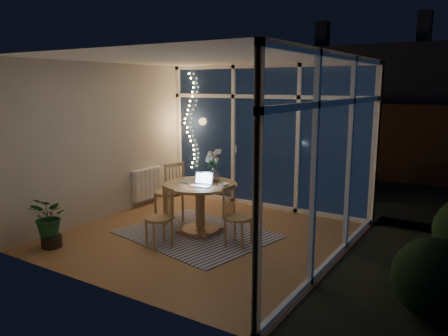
# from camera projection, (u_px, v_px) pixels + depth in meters

# --- Properties ---
(floor) EXTENTS (4.00, 4.00, 0.00)m
(floor) POSITION_uv_depth(u_px,v_px,m) (204.00, 236.00, 6.54)
(floor) COLOR olive
(floor) RESTS_ON ground
(ceiling) EXTENTS (4.00, 4.00, 0.00)m
(ceiling) POSITION_uv_depth(u_px,v_px,m) (202.00, 58.00, 6.05)
(ceiling) COLOR white
(ceiling) RESTS_ON wall_back
(wall_back) EXTENTS (4.00, 0.04, 2.60)m
(wall_back) POSITION_uv_depth(u_px,v_px,m) (266.00, 137.00, 7.96)
(wall_back) COLOR beige
(wall_back) RESTS_ON floor
(wall_front) EXTENTS (4.00, 0.04, 2.60)m
(wall_front) POSITION_uv_depth(u_px,v_px,m) (95.00, 174.00, 4.64)
(wall_front) COLOR beige
(wall_front) RESTS_ON floor
(wall_left) EXTENTS (0.04, 4.00, 2.60)m
(wall_left) POSITION_uv_depth(u_px,v_px,m) (106.00, 141.00, 7.35)
(wall_left) COLOR beige
(wall_left) RESTS_ON floor
(wall_right) EXTENTS (0.04, 4.00, 2.60)m
(wall_right) POSITION_uv_depth(u_px,v_px,m) (339.00, 164.00, 5.25)
(wall_right) COLOR beige
(wall_right) RESTS_ON floor
(window_wall_back) EXTENTS (4.00, 0.10, 2.60)m
(window_wall_back) POSITION_uv_depth(u_px,v_px,m) (265.00, 137.00, 7.92)
(window_wall_back) COLOR white
(window_wall_back) RESTS_ON floor
(window_wall_right) EXTENTS (0.10, 4.00, 2.60)m
(window_wall_right) POSITION_uv_depth(u_px,v_px,m) (336.00, 164.00, 5.27)
(window_wall_right) COLOR white
(window_wall_right) RESTS_ON floor
(radiator) EXTENTS (0.10, 0.70, 0.58)m
(radiator) POSITION_uv_depth(u_px,v_px,m) (147.00, 184.00, 8.23)
(radiator) COLOR white
(radiator) RESTS_ON wall_left
(fairy_lights) EXTENTS (0.24, 0.10, 1.85)m
(fairy_lights) POSITION_uv_depth(u_px,v_px,m) (189.00, 121.00, 8.68)
(fairy_lights) COLOR #F2C160
(fairy_lights) RESTS_ON window_wall_back
(garden_patio) EXTENTS (12.00, 6.00, 0.10)m
(garden_patio) POSITION_uv_depth(u_px,v_px,m) (341.00, 182.00, 10.44)
(garden_patio) COLOR black
(garden_patio) RESTS_ON ground
(garden_fence) EXTENTS (11.00, 0.08, 1.80)m
(garden_fence) POSITION_uv_depth(u_px,v_px,m) (329.00, 139.00, 10.94)
(garden_fence) COLOR #392515
(garden_fence) RESTS_ON ground
(neighbour_roof) EXTENTS (7.00, 3.00, 2.20)m
(neighbour_roof) POSITION_uv_depth(u_px,v_px,m) (374.00, 86.00, 13.03)
(neighbour_roof) COLOR #353740
(neighbour_roof) RESTS_ON ground
(garden_shrubs) EXTENTS (0.90, 0.90, 0.90)m
(garden_shrubs) POSITION_uv_depth(u_px,v_px,m) (262.00, 166.00, 9.70)
(garden_shrubs) COLOR black
(garden_shrubs) RESTS_ON ground
(rug) EXTENTS (2.41, 2.08, 0.01)m
(rug) POSITION_uv_depth(u_px,v_px,m) (197.00, 234.00, 6.63)
(rug) COLOR beige
(rug) RESTS_ON floor
(dining_table) EXTENTS (1.33, 1.33, 0.77)m
(dining_table) POSITION_uv_depth(u_px,v_px,m) (200.00, 208.00, 6.64)
(dining_table) COLOR #AE754E
(dining_table) RESTS_ON floor
(chair_left) EXTENTS (0.59, 0.59, 1.02)m
(chair_left) POSITION_uv_depth(u_px,v_px,m) (169.00, 191.00, 7.18)
(chair_left) COLOR #AE754E
(chair_left) RESTS_ON floor
(chair_right) EXTENTS (0.40, 0.40, 0.86)m
(chair_right) POSITION_uv_depth(u_px,v_px,m) (238.00, 217.00, 6.08)
(chair_right) COLOR #AE754E
(chair_right) RESTS_ON floor
(chair_front) EXTENTS (0.52, 0.52, 0.85)m
(chair_front) POSITION_uv_depth(u_px,v_px,m) (159.00, 217.00, 6.07)
(chair_front) COLOR #AE754E
(chair_front) RESTS_ON floor
(laptop) EXTENTS (0.34, 0.31, 0.21)m
(laptop) POSITION_uv_depth(u_px,v_px,m) (201.00, 179.00, 6.39)
(laptop) COLOR silver
(laptop) RESTS_ON dining_table
(flower_vase) EXTENTS (0.24, 0.24, 0.21)m
(flower_vase) POSITION_uv_depth(u_px,v_px,m) (214.00, 174.00, 6.73)
(flower_vase) COLOR white
(flower_vase) RESTS_ON dining_table
(bowl) EXTENTS (0.18, 0.18, 0.04)m
(bowl) POSITION_uv_depth(u_px,v_px,m) (224.00, 185.00, 6.43)
(bowl) COLOR white
(bowl) RESTS_ON dining_table
(newspapers) EXTENTS (0.45, 0.37, 0.02)m
(newspapers) POSITION_uv_depth(u_px,v_px,m) (198.00, 181.00, 6.70)
(newspapers) COLOR silver
(newspapers) RESTS_ON dining_table
(phone) EXTENTS (0.12, 0.07, 0.01)m
(phone) POSITION_uv_depth(u_px,v_px,m) (191.00, 185.00, 6.48)
(phone) COLOR black
(phone) RESTS_ON dining_table
(potted_plant) EXTENTS (0.55, 0.48, 0.76)m
(potted_plant) POSITION_uv_depth(u_px,v_px,m) (50.00, 221.00, 6.04)
(potted_plant) COLOR #194622
(potted_plant) RESTS_ON floor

